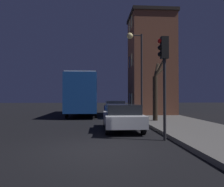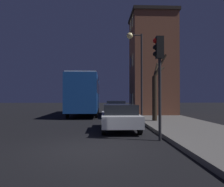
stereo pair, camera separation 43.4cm
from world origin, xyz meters
The scene contains 8 objects.
ground_plane centered at (0.00, 0.00, 0.00)m, with size 120.00×120.00×0.00m, color black.
brick_building centered at (5.22, 13.30, 4.97)m, with size 4.17×4.23×9.55m.
streetlamp centered at (2.99, 8.91, 4.81)m, with size 1.21×0.48×6.45m.
traffic_light centered at (2.76, 1.31, 3.03)m, with size 0.43×0.24×4.22m.
bare_tree centered at (4.07, 7.28, 2.26)m, with size 1.01×1.18×4.49m.
bus centered at (-1.28, 14.17, 2.26)m, with size 2.61×9.68×3.82m.
car_near_lane centered at (1.38, 4.12, 0.73)m, with size 1.89×4.17×1.38m.
car_mid_lane centered at (1.59, 11.74, 0.76)m, with size 1.73×4.30×1.43m.
Camera 1 is at (0.06, -7.38, 1.76)m, focal length 35.00 mm.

